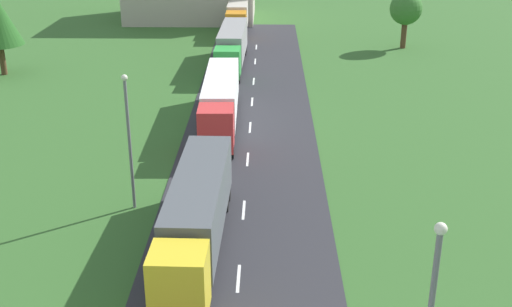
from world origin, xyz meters
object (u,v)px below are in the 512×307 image
object	(u,v)px
truck_third	(220,99)
tree_maple	(406,9)
truck_second	(197,213)
truck_fourth	(232,45)
lamppost_third	(129,136)
truck_fifth	(238,14)

from	to	relation	value
truck_third	tree_maple	size ratio (longest dim) A/B	2.27
truck_second	truck_fourth	xyz separation A→B (m)	(-0.16, 37.03, -0.03)
truck_third	truck_fourth	xyz separation A→B (m)	(-0.05, 18.05, 0.05)
tree_maple	truck_third	bearing A→B (deg)	-126.02
truck_third	lamppost_third	size ratio (longest dim) A/B	1.80
truck_third	truck_fourth	distance (m)	18.05
truck_third	truck_fourth	bearing A→B (deg)	90.16
truck_fifth	tree_maple	bearing A→B (deg)	-25.67
truck_second	truck_third	size ratio (longest dim) A/B	0.95
tree_maple	lamppost_third	bearing A→B (deg)	-119.99
truck_fourth	lamppost_third	world-z (taller)	lamppost_third
truck_third	lamppost_third	xyz separation A→B (m)	(-4.14, -14.09, 2.36)
truck_third	truck_fifth	size ratio (longest dim) A/B	1.11
truck_second	truck_third	bearing A→B (deg)	90.34
truck_second	tree_maple	distance (m)	49.55
truck_second	truck_third	xyz separation A→B (m)	(-0.11, 18.99, -0.08)
truck_fifth	truck_third	bearing A→B (deg)	-89.67
truck_second	truck_fifth	distance (m)	55.01
lamppost_third	tree_maple	world-z (taller)	lamppost_third
truck_third	truck_fifth	bearing A→B (deg)	90.33
truck_second	truck_fifth	xyz separation A→B (m)	(-0.32, 55.01, -0.13)
truck_second	truck_third	world-z (taller)	truck_second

